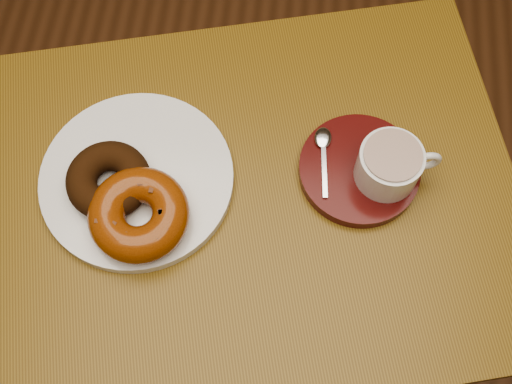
# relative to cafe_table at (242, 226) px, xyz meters

# --- Properties ---
(ground) EXTENTS (6.00, 6.00, 0.00)m
(ground) POSITION_rel_cafe_table_xyz_m (-0.13, 0.01, -0.57)
(ground) COLOR #513019
(ground) RESTS_ON ground
(cafe_table) EXTENTS (0.84, 0.71, 0.68)m
(cafe_table) POSITION_rel_cafe_table_xyz_m (0.00, 0.00, 0.00)
(cafe_table) COLOR brown
(cafe_table) RESTS_ON ground
(donut_plate) EXTENTS (0.28, 0.28, 0.02)m
(donut_plate) POSITION_rel_cafe_table_xyz_m (-0.14, 0.01, 0.12)
(donut_plate) COLOR silver
(donut_plate) RESTS_ON cafe_table
(donut_cinnamon) EXTENTS (0.12, 0.12, 0.04)m
(donut_cinnamon) POSITION_rel_cafe_table_xyz_m (-0.17, -0.01, 0.14)
(donut_cinnamon) COLOR black
(donut_cinnamon) RESTS_ON donut_plate
(donut_caramel) EXTENTS (0.15, 0.15, 0.05)m
(donut_caramel) POSITION_rel_cafe_table_xyz_m (-0.12, -0.05, 0.15)
(donut_caramel) COLOR #803A0E
(donut_caramel) RESTS_ON donut_plate
(saucer) EXTENTS (0.20, 0.20, 0.02)m
(saucer) POSITION_rel_cafe_table_xyz_m (0.15, 0.05, 0.12)
(saucer) COLOR #3E0A08
(saucer) RESTS_ON cafe_table
(coffee_cup) EXTENTS (0.11, 0.08, 0.06)m
(coffee_cup) POSITION_rel_cafe_table_xyz_m (0.18, 0.04, 0.15)
(coffee_cup) COLOR silver
(coffee_cup) RESTS_ON saucer
(teaspoon) EXTENTS (0.02, 0.10, 0.01)m
(teaspoon) POSITION_rel_cafe_table_xyz_m (0.10, 0.08, 0.13)
(teaspoon) COLOR silver
(teaspoon) RESTS_ON saucer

